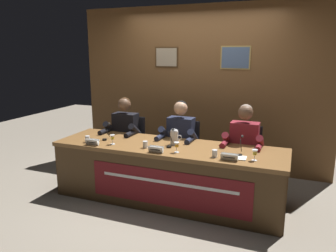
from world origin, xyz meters
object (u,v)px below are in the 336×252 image
(microphone_left, at_px, (106,134))
(microphone_right, at_px, (240,149))
(juice_glass_left, at_px, (112,138))
(water_cup_right, at_px, (215,154))
(water_cup_left, at_px, (88,139))
(chair_right, at_px, (244,161))
(panelist_right, at_px, (243,145))
(chair_center, at_px, (183,153))
(nameplate_right, at_px, (229,157))
(nameplate_center, at_px, (156,149))
(document_stack_right, at_px, (237,158))
(panelist_center, at_px, (179,138))
(chair_left, at_px, (130,147))
(conference_table, at_px, (165,165))
(juice_glass_right, at_px, (255,153))
(water_cup_center, at_px, (145,145))
(panelist_left, at_px, (123,133))
(juice_glass_center, at_px, (177,145))
(water_pitcher_central, at_px, (174,137))
(microphone_center, at_px, (170,141))
(nameplate_left, at_px, (92,142))

(microphone_left, distance_m, microphone_right, 1.79)
(juice_glass_left, relative_size, water_cup_right, 1.46)
(water_cup_left, relative_size, chair_right, 0.09)
(panelist_right, xyz_separation_m, microphone_right, (0.04, -0.48, 0.09))
(water_cup_left, distance_m, chair_center, 1.38)
(panelist_right, distance_m, nameplate_right, 0.72)
(nameplate_center, relative_size, document_stack_right, 0.83)
(panelist_center, distance_m, document_stack_right, 1.08)
(chair_center, bearing_deg, chair_right, 0.00)
(chair_center, bearing_deg, nameplate_center, -91.20)
(chair_left, relative_size, water_cup_right, 10.66)
(conference_table, relative_size, chair_left, 3.23)
(juice_glass_left, bearing_deg, juice_glass_right, 0.35)
(water_cup_center, distance_m, chair_right, 1.40)
(chair_left, height_order, juice_glass_right, chair_left)
(conference_table, distance_m, water_cup_right, 0.72)
(panelist_left, relative_size, nameplate_right, 6.59)
(nameplate_center, bearing_deg, nameplate_right, 2.17)
(chair_left, xyz_separation_m, nameplate_right, (1.71, -0.91, 0.33))
(chair_left, bearing_deg, panelist_left, -90.00)
(chair_center, xyz_separation_m, juice_glass_center, (0.20, -0.85, 0.38))
(water_cup_center, height_order, water_pitcher_central, water_pitcher_central)
(juice_glass_left, bearing_deg, microphone_left, 140.21)
(microphone_center, bearing_deg, chair_center, 94.27)
(juice_glass_left, height_order, nameplate_right, juice_glass_left)
(microphone_left, xyz_separation_m, chair_right, (1.75, 0.66, -0.36))
(water_cup_right, bearing_deg, nameplate_right, -17.95)
(juice_glass_left, bearing_deg, chair_left, 103.61)
(water_cup_center, bearing_deg, juice_glass_center, -4.33)
(juice_glass_center, height_order, water_cup_center, juice_glass_center)
(water_cup_center, bearing_deg, panelist_right, 29.40)
(conference_table, relative_size, chair_right, 3.23)
(conference_table, xyz_separation_m, water_cup_center, (-0.22, -0.10, 0.27))
(nameplate_center, bearing_deg, panelist_center, 88.48)
(panelist_left, bearing_deg, microphone_left, -89.88)
(nameplate_center, bearing_deg, water_cup_left, 175.10)
(chair_right, bearing_deg, water_pitcher_central, -145.97)
(nameplate_center, distance_m, nameplate_right, 0.86)
(chair_right, xyz_separation_m, microphone_right, (0.04, -0.68, 0.36))
(document_stack_right, bearing_deg, chair_right, 91.57)
(nameplate_left, height_order, chair_right, chair_right)
(microphone_right, height_order, document_stack_right, microphone_right)
(nameplate_left, height_order, document_stack_right, nameplate_left)
(document_stack_right, bearing_deg, water_cup_left, -178.25)
(microphone_center, bearing_deg, nameplate_center, -103.38)
(nameplate_left, xyz_separation_m, microphone_left, (0.02, 0.29, 0.03))
(chair_center, height_order, document_stack_right, chair_center)
(nameplate_center, height_order, juice_glass_center, juice_glass_center)
(nameplate_center, bearing_deg, water_cup_right, 7.48)
(conference_table, bearing_deg, chair_right, 39.58)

